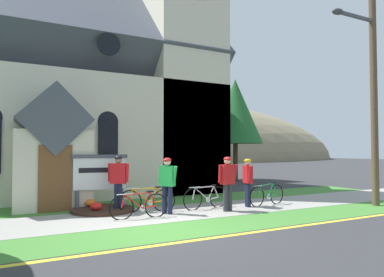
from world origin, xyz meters
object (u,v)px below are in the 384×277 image
bicycle_blue (140,206)px  utility_pole (371,65)px  bicycle_white (147,200)px  cyclist_in_white_jersey (118,178)px  bicycle_orange (267,195)px  bicycle_silver (206,197)px  cyclist_in_yellow_jersey (248,179)px  church_sign (100,174)px  cyclist_in_orange_jersey (167,181)px  roadside_conifer (235,111)px  cyclist_in_green_jersey (228,179)px

bicycle_blue → utility_pole: bearing=-11.4°
bicycle_white → cyclist_in_white_jersey: (-0.78, 0.54, 0.68)m
bicycle_orange → bicycle_blue: (-4.78, -0.19, -0.01)m
bicycle_silver → cyclist_in_yellow_jersey: bearing=-13.9°
utility_pole → cyclist_in_yellow_jersey: bearing=156.1°
church_sign → bicycle_blue: size_ratio=1.06×
cyclist_in_orange_jersey → utility_pole: bearing=-14.8°
church_sign → cyclist_in_white_jersey: (0.42, -0.73, -0.10)m
cyclist_in_yellow_jersey → roadside_conifer: (5.59, 8.82, 3.51)m
church_sign → bicycle_blue: bearing=-72.8°
utility_pole → bicycle_blue: bearing=168.6°
bicycle_silver → bicycle_blue: 2.55m
bicycle_orange → cyclist_in_orange_jersey: (-3.82, 0.05, 0.64)m
bicycle_white → bicycle_silver: bearing=-8.8°
bicycle_orange → cyclist_in_orange_jersey: size_ratio=1.02×
bicycle_white → roadside_conifer: bearing=42.3°
bicycle_silver → cyclist_in_green_jersey: (0.37, -0.74, 0.65)m
bicycle_blue → cyclist_in_yellow_jersey: cyclist_in_yellow_jersey is taller
bicycle_blue → roadside_conifer: roadside_conifer is taller
bicycle_blue → cyclist_in_orange_jersey: bearing=14.4°
church_sign → cyclist_in_green_jersey: size_ratio=1.05×
bicycle_orange → cyclist_in_yellow_jersey: 1.03m
cyclist_in_green_jersey → utility_pole: size_ratio=0.19×
utility_pole → roadside_conifer: utility_pole is taller
bicycle_orange → bicycle_blue: 4.78m
cyclist_in_white_jersey → church_sign: bearing=120.0°
bicycle_silver → cyclist_in_yellow_jersey: size_ratio=1.07×
bicycle_blue → cyclist_in_yellow_jersey: size_ratio=1.04×
bicycle_orange → cyclist_in_yellow_jersey: cyclist_in_yellow_jersey is taller
bicycle_orange → bicycle_white: size_ratio=1.00×
bicycle_orange → bicycle_blue: size_ratio=1.02×
cyclist_in_yellow_jersey → bicycle_white: bearing=169.0°
church_sign → roadside_conifer: (10.18, 6.89, 3.31)m
bicycle_silver → cyclist_in_green_jersey: cyclist_in_green_jersey is taller
utility_pole → roadside_conifer: 10.74m
bicycle_orange → cyclist_in_white_jersey: bearing=166.6°
cyclist_in_green_jersey → cyclist_in_white_jersey: bearing=152.9°
bicycle_blue → utility_pole: utility_pole is taller
cyclist_in_orange_jersey → bicycle_white: bearing=124.7°
roadside_conifer → cyclist_in_orange_jersey: bearing=-134.3°
cyclist_in_orange_jersey → utility_pole: utility_pole is taller
bicycle_white → cyclist_in_green_jersey: size_ratio=1.00×
cyclist_in_green_jersey → bicycle_orange: bearing=11.3°
cyclist_in_yellow_jersey → cyclist_in_green_jersey: size_ratio=0.95×
cyclist_in_white_jersey → cyclist_in_yellow_jersey: cyclist_in_white_jersey is taller
church_sign → bicycle_orange: 5.82m
cyclist_in_orange_jersey → cyclist_in_yellow_jersey: (2.97, -0.06, -0.05)m
utility_pole → cyclist_in_green_jersey: bearing=164.6°
bicycle_white → utility_pole: utility_pole is taller
church_sign → cyclist_in_yellow_jersey: bearing=-22.8°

